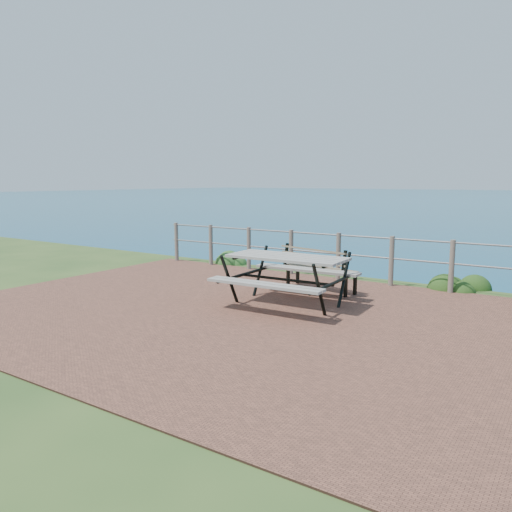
% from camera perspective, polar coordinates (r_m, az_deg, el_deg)
% --- Properties ---
extents(ground, '(10.00, 7.00, 0.12)m').
position_cam_1_polar(ground, '(7.96, -0.66, -6.77)').
color(ground, brown).
rests_on(ground, ground).
extents(safety_railing, '(9.40, 0.10, 1.00)m').
position_cam_1_polar(safety_railing, '(10.73, 9.40, 0.26)').
color(safety_railing, '#6B5B4C').
rests_on(safety_railing, ground).
extents(picnic_table, '(2.01, 1.72, 0.84)m').
position_cam_1_polar(picnic_table, '(8.44, 3.55, -2.17)').
color(picnic_table, gray).
rests_on(picnic_table, ground).
extents(park_bench, '(1.58, 0.73, 0.87)m').
position_cam_1_polar(park_bench, '(9.64, 7.38, -0.64)').
color(park_bench, brown).
rests_on(park_bench, ground).
extents(shrub_lip_west, '(0.82, 0.82, 0.59)m').
position_cam_1_polar(shrub_lip_west, '(12.89, -2.56, -0.81)').
color(shrub_lip_west, '#2D5B22').
rests_on(shrub_lip_west, ground).
extents(shrub_lip_east, '(0.83, 0.83, 0.59)m').
position_cam_1_polar(shrub_lip_east, '(10.65, 22.23, -3.47)').
color(shrub_lip_east, '#1D4214').
rests_on(shrub_lip_east, ground).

